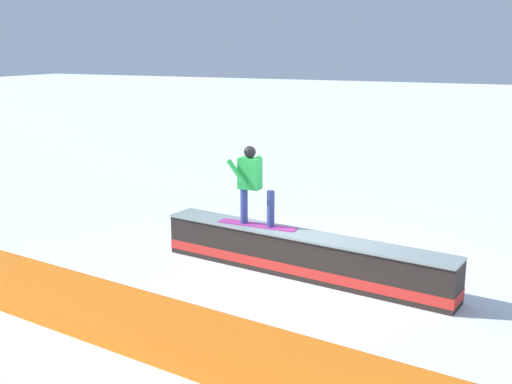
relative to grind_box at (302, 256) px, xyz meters
name	(u,v)px	position (x,y,z in m)	size (l,w,h in m)	color
ground_plane	(301,275)	(0.00, 0.00, -0.35)	(120.00, 120.00, 0.00)	white
grind_box	(302,256)	(0.00, 0.00, 0.00)	(5.62, 1.43, 0.78)	black
snowboarder	(252,183)	(1.04, -0.14, 1.23)	(1.53, 0.42, 1.47)	#B43091
safety_fence	(188,341)	(0.00, 3.92, 0.14)	(9.48, 0.06, 0.99)	orange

